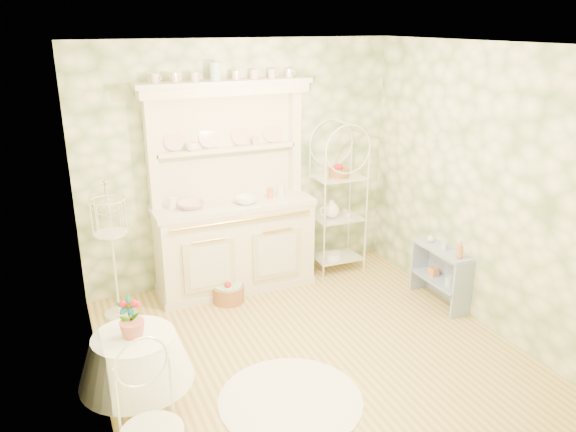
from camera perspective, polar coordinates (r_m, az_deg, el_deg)
name	(u,v)px	position (r m, az deg, el deg)	size (l,w,h in m)	color
floor	(310,350)	(5.31, 2.22, -13.46)	(3.60, 3.60, 0.00)	tan
ceiling	(314,44)	(4.47, 2.68, 17.06)	(3.60, 3.60, 0.00)	white
wall_left	(87,244)	(4.29, -19.75, -2.67)	(3.60, 3.60, 0.00)	#F8EFC9
wall_right	(480,187)	(5.71, 18.92, 2.76)	(3.60, 3.60, 0.00)	#F8EFC9
wall_back	(242,164)	(6.32, -4.74, 5.28)	(3.60, 3.60, 0.00)	#F8EFC9
wall_front	(451,306)	(3.33, 16.25, -8.74)	(3.60, 3.60, 0.00)	#F8EFC9
kitchen_dresser	(233,190)	(6.06, -5.61, 2.62)	(1.87, 0.61, 2.29)	white
bakers_rack	(338,202)	(6.63, 5.09, 1.40)	(0.53, 0.38, 1.69)	white
side_shelf	(441,275)	(6.20, 15.24, -5.76)	(0.28, 0.75, 0.64)	#8D9BBE
round_table	(137,377)	(4.48, -15.05, -15.49)	(0.67, 0.67, 0.73)	white
birdcage_stand	(112,248)	(5.79, -17.40, -3.14)	(0.35, 0.35, 1.50)	white
floor_basket	(228,291)	(6.11, -6.08, -7.55)	(0.38, 0.38, 0.25)	#9D673A
lace_rug	(291,400)	(4.71, 0.26, -18.17)	(1.16, 1.16, 0.01)	white
bowl_floral	(191,207)	(5.96, -9.78, 0.86)	(0.28, 0.28, 0.07)	white
bowl_white	(246,203)	(6.05, -4.27, 1.36)	(0.25, 0.25, 0.08)	white
cup_left	(192,148)	(5.98, -9.77, 6.81)	(0.11, 0.11, 0.09)	white
cup_right	(255,142)	(6.19, -3.35, 7.49)	(0.09, 0.09, 0.09)	white
potted_geranium	(129,319)	(4.24, -15.82, -10.02)	(0.16, 0.11, 0.30)	#3F7238
bottle_amber	(460,252)	(5.88, 17.07, -3.49)	(0.07, 0.07, 0.18)	#C4713B
bottle_blue	(445,246)	(6.05, 15.63, -2.98)	(0.05, 0.05, 0.11)	#9CC6D3
bottle_glass	(431,239)	(6.22, 14.28, -2.30)	(0.08, 0.08, 0.10)	silver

